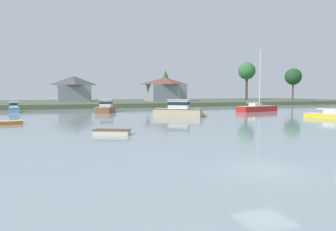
# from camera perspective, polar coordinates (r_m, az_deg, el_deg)

# --- Properties ---
(ground_plane) EXTENTS (414.34, 414.34, 0.00)m
(ground_plane) POSITION_cam_1_polar(r_m,az_deg,el_deg) (16.59, 16.90, -9.30)
(ground_plane) COLOR gray
(far_shore_bank) EXTENTS (186.45, 49.57, 1.05)m
(far_shore_bank) POSITION_cam_1_polar(r_m,az_deg,el_deg) (100.53, -15.32, 2.16)
(far_shore_bank) COLOR #4C563D
(far_shore_bank) RESTS_ON ground
(dinghy_cream) EXTENTS (3.57, 2.74, 0.64)m
(dinghy_cream) POSITION_cam_1_polar(r_m,az_deg,el_deg) (29.26, -9.90, -3.06)
(dinghy_cream) COLOR beige
(dinghy_cream) RESTS_ON ground
(sailboat_yellow) EXTENTS (5.18, 8.09, 10.89)m
(sailboat_yellow) POSITION_cam_1_polar(r_m,az_deg,el_deg) (52.43, 27.32, -0.21)
(sailboat_yellow) COLOR gold
(sailboat_yellow) RESTS_ON ground
(dinghy_grey) EXTENTS (1.97, 4.00, 0.60)m
(dinghy_grey) POSITION_cam_1_polar(r_m,az_deg,el_deg) (68.35, -1.11, 1.11)
(dinghy_grey) COLOR gray
(dinghy_grey) RESTS_ON ground
(cruiser_skyblue) EXTENTS (2.31, 6.58, 3.64)m
(cruiser_skyblue) POSITION_cam_1_polar(r_m,az_deg,el_deg) (68.46, -25.67, 0.99)
(cruiser_skyblue) COLOR #669ECC
(cruiser_skyblue) RESTS_ON ground
(cruiser_sand) EXTENTS (8.30, 6.99, 4.99)m
(cruiser_sand) POSITION_cam_1_polar(r_m,az_deg,el_deg) (50.32, 2.52, 0.57)
(cruiser_sand) COLOR tan
(cruiser_sand) RESTS_ON ground
(cruiser_wood) EXTENTS (5.25, 8.31, 4.10)m
(cruiser_wood) POSITION_cam_1_polar(r_m,az_deg,el_deg) (62.44, -10.86, 1.08)
(cruiser_wood) COLOR brown
(cruiser_wood) RESTS_ON ground
(dinghy_orange) EXTENTS (3.82, 2.40, 0.57)m
(dinghy_orange) POSITION_cam_1_polar(r_m,az_deg,el_deg) (42.60, -26.74, -1.21)
(dinghy_orange) COLOR orange
(dinghy_orange) RESTS_ON ground
(sailboat_red) EXTENTS (9.40, 4.44, 12.92)m
(sailboat_red) POSITION_cam_1_polar(r_m,az_deg,el_deg) (65.98, 15.49, 0.95)
(sailboat_red) COLOR #B2231E
(sailboat_red) RESTS_ON ground
(shore_tree_left) EXTENTS (4.70, 4.70, 9.81)m
(shore_tree_left) POSITION_cam_1_polar(r_m,az_deg,el_deg) (104.15, -0.46, 6.43)
(shore_tree_left) COLOR brown
(shore_tree_left) RESTS_ON far_shore_bank
(shore_tree_right_mid) EXTENTS (5.82, 5.82, 11.13)m
(shore_tree_right_mid) POSITION_cam_1_polar(r_m,az_deg,el_deg) (122.65, 21.34, 6.43)
(shore_tree_right_mid) COLOR brown
(shore_tree_right_mid) RESTS_ON far_shore_bank
(shore_tree_inland_a) EXTENTS (6.16, 6.16, 13.44)m
(shore_tree_inland_a) POSITION_cam_1_polar(r_m,az_deg,el_deg) (119.47, 13.81, 7.63)
(shore_tree_inland_a) COLOR brown
(shore_tree_inland_a) RESTS_ON far_shore_bank
(cottage_hillside) EXTENTS (9.97, 8.18, 7.52)m
(cottage_hillside) POSITION_cam_1_polar(r_m,az_deg,el_deg) (99.58, -16.38, 4.66)
(cottage_hillside) COLOR gray
(cottage_hillside) RESTS_ON far_shore_bank
(cottage_behind_trees) EXTENTS (11.61, 10.10, 7.30)m
(cottage_behind_trees) POSITION_cam_1_polar(r_m,az_deg,el_deg) (99.61, -0.54, 4.76)
(cottage_behind_trees) COLOR gray
(cottage_behind_trees) RESTS_ON far_shore_bank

